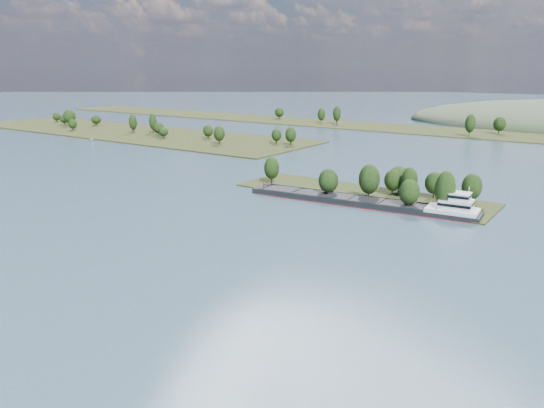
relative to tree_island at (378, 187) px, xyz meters
The scene contains 6 objects.
ground 59.56m from the tree_island, 97.24° to the right, with size 1800.00×1800.00×0.00m, color #314855.
tree_island is the anchor object (origin of this frame).
left_bank 249.68m from the tree_island, 161.04° to the left, with size 300.00×80.00×15.92m.
back_shoreline 220.91m from the tree_island, 90.11° to the left, with size 900.00×60.00×16.62m.
cargo_barge 12.85m from the tree_island, 70.96° to the right, with size 85.56×18.05×11.49m.
motorboat 223.36m from the tree_island, behind, with size 2.09×5.56×2.15m, color silver.
Camera 1 is at (86.14, -4.39, 48.99)m, focal length 35.00 mm.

